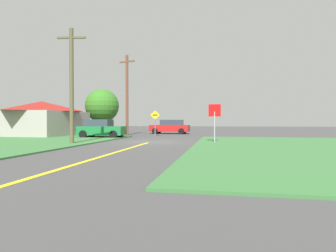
{
  "coord_description": "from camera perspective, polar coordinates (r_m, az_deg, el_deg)",
  "views": [
    {
      "loc": [
        4.85,
        -19.76,
        1.49
      ],
      "look_at": [
        0.34,
        4.69,
        1.05
      ],
      "focal_mm": 30.53,
      "sensor_mm": 36.0,
      "label": 1
    }
  ],
  "objects": [
    {
      "name": "ground_plane",
      "position": [
        20.41,
        -3.34,
        -3.16
      ],
      "size": [
        120.0,
        120.0,
        0.0
      ],
      "primitive_type": "plane",
      "color": "#3E3E3E"
    },
    {
      "name": "grass_verge_right",
      "position": [
        16.45,
        26.2,
        -4.13
      ],
      "size": [
        12.0,
        20.0,
        0.08
      ],
      "primitive_type": "cube",
      "color": "#356834",
      "rests_on": "ground"
    },
    {
      "name": "lane_stripe_center",
      "position": [
        12.81,
        -11.95,
        -5.64
      ],
      "size": [
        0.2,
        14.0,
        0.01
      ],
      "primitive_type": "cube",
      "color": "yellow",
      "rests_on": "ground"
    },
    {
      "name": "stop_sign",
      "position": [
        19.25,
        9.29,
        2.08
      ],
      "size": [
        0.81,
        0.15,
        2.6
      ],
      "rotation": [
        0.0,
        0.0,
        3.0
      ],
      "color": "#9EA0A8",
      "rests_on": "ground"
    },
    {
      "name": "car_approaching_junction",
      "position": [
        33.08,
        0.46,
        -0.16
      ],
      "size": [
        4.57,
        2.22,
        1.62
      ],
      "rotation": [
        0.0,
        0.0,
        3.1
      ],
      "color": "red",
      "rests_on": "ground"
    },
    {
      "name": "parked_car_near_building",
      "position": [
        25.82,
        -13.21,
        -0.53
      ],
      "size": [
        4.04,
        2.09,
        1.62
      ],
      "rotation": [
        0.0,
        0.0,
        0.03
      ],
      "color": "#196B33",
      "rests_on": "ground"
    },
    {
      "name": "utility_pole_near",
      "position": [
        19.25,
        -18.7,
        7.92
      ],
      "size": [
        1.8,
        0.38,
        7.34
      ],
      "color": "brown",
      "rests_on": "ground"
    },
    {
      "name": "utility_pole_mid",
      "position": [
        29.91,
        -8.19,
        6.32
      ],
      "size": [
        1.76,
        0.61,
        8.26
      ],
      "color": "brown",
      "rests_on": "ground"
    },
    {
      "name": "direction_sign",
      "position": [
        27.68,
        -2.59,
        1.17
      ],
      "size": [
        0.9,
        0.18,
        2.51
      ],
      "color": "slate",
      "rests_on": "ground"
    },
    {
      "name": "oak_tree_left",
      "position": [
        36.31,
        -13.03,
        3.92
      ],
      "size": [
        4.14,
        4.14,
        5.42
      ],
      "color": "brown",
      "rests_on": "ground"
    },
    {
      "name": "barn",
      "position": [
        31.39,
        -23.91,
        1.37
      ],
      "size": [
        6.93,
        7.76,
        3.46
      ],
      "color": "gray",
      "rests_on": "ground"
    }
  ]
}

